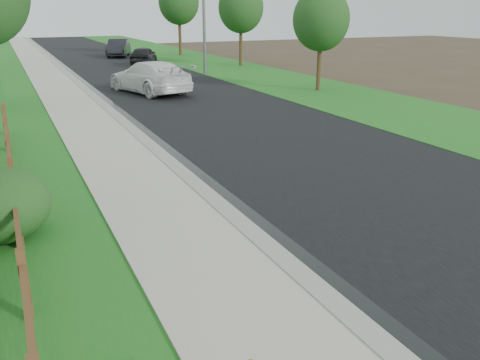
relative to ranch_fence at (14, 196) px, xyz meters
name	(u,v)px	position (x,y,z in m)	size (l,w,h in m)	color
road	(120,66)	(8.20, 28.60, -0.61)	(8.00, 90.00, 0.02)	black
curb	(61,68)	(4.00, 28.60, -0.56)	(0.40, 90.00, 0.12)	#9C988D
wet_gutter	(66,69)	(4.35, 28.60, -0.60)	(0.50, 90.00, 0.00)	black
sidewalk	(41,69)	(2.70, 28.60, -0.57)	(2.20, 90.00, 0.10)	#ABA595
grass_strip	(12,71)	(0.80, 28.60, -0.59)	(1.60, 90.00, 0.06)	#1B5E1B
verge_far	(206,62)	(15.10, 28.60, -0.60)	(6.00, 90.00, 0.04)	#1B5E1B
ranch_fence	(14,196)	(0.00, 0.00, 0.00)	(0.12, 16.92, 1.10)	#4D3519
white_suv	(150,77)	(6.91, 15.27, 0.20)	(2.23, 5.50, 1.59)	white
dark_car_mid	(144,56)	(10.13, 28.82, 0.09)	(1.62, 4.04, 1.37)	black
dark_car_far	(118,48)	(9.92, 36.72, 0.16)	(1.61, 4.62, 1.52)	black
tree_near_right	(321,20)	(15.12, 12.31, 2.97)	(2.88, 2.88, 5.18)	#3D2419
tree_mid_right	(241,8)	(16.60, 25.10, 3.55)	(3.31, 3.31, 6.00)	#3D2419
tree_far_right	(179,2)	(15.34, 35.53, 4.03)	(3.61, 3.61, 6.65)	#3D2419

